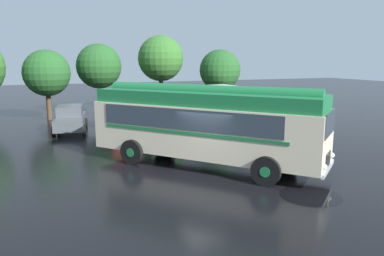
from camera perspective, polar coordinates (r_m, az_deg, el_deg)
ground_plane at (r=15.38m, az=2.80°, el=-6.72°), size 120.00×120.00×0.00m
vintage_bus at (r=15.85m, az=2.05°, el=0.84°), size 8.36×9.29×3.49m
car_near_left at (r=24.80m, az=-18.07°, el=1.38°), size 2.40×4.40×1.66m
car_mid_left at (r=25.33m, az=-11.26°, el=1.87°), size 2.35×4.38×1.66m
car_mid_right at (r=25.81m, az=-5.01°, el=2.20°), size 2.20×4.32×1.66m
car_far_right at (r=26.78m, az=0.98°, el=2.53°), size 2.22×4.33×1.66m
box_van at (r=28.43m, az=5.92°, el=3.99°), size 2.70×5.91×2.50m
tree_left_of_centre at (r=30.22m, az=-21.15°, el=7.86°), size 3.46×3.46×5.25m
tree_centre at (r=31.89m, az=-13.86°, el=9.21°), size 3.64×3.64×5.79m
tree_right_of_centre at (r=32.83m, az=-4.88°, el=10.47°), size 3.92×3.92×6.55m
tree_far_right at (r=33.18m, az=4.21°, el=8.72°), size 3.58×3.58×5.38m
puddle_patch at (r=13.43m, az=17.62°, el=-9.81°), size 2.05×2.05×0.01m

